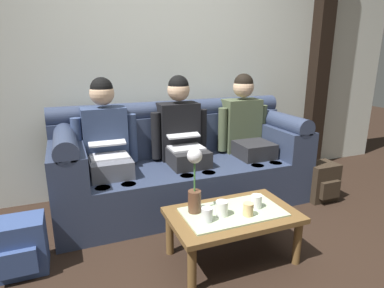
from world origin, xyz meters
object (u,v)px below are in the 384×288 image
object	(u,v)px
cup_near_left	(222,208)
backpack_right	(321,182)
couch	(182,165)
flower_vase	(195,181)
coffee_table	(233,219)
backpack_left	(18,247)
cup_far_left	(256,201)
person_right	(246,130)
cup_far_center	(207,215)
cup_near_right	(248,209)
person_left	(107,144)
person_middle	(182,137)

from	to	relation	value
cup_near_left	backpack_right	bearing A→B (deg)	22.05
couch	flower_vase	size ratio (longest dim) A/B	5.16
coffee_table	cup_near_left	size ratio (longest dim) A/B	8.68
backpack_right	backpack_left	distance (m)	2.68
flower_vase	cup_far_left	bearing A→B (deg)	-13.44
person_right	cup_far_center	bearing A→B (deg)	-130.73
person_right	cup_near_right	distance (m)	1.29
couch	person_right	xyz separation A→B (m)	(0.69, -0.00, 0.29)
coffee_table	cup_far_left	bearing A→B (deg)	-3.03
couch	cup_near_right	distance (m)	1.10
cup_near_right	cup_far_left	world-z (taller)	cup_far_left
person_left	cup_near_left	size ratio (longest dim) A/B	12.05
coffee_table	backpack_right	world-z (taller)	backpack_right
backpack_left	cup_far_left	bearing A→B (deg)	-14.29
cup_near_left	flower_vase	bearing A→B (deg)	142.52
coffee_table	person_middle	bearing A→B (deg)	90.00
backpack_right	flower_vase	bearing A→B (deg)	-163.77
person_left	person_middle	world-z (taller)	same
cup_near_right	person_right	bearing A→B (deg)	60.15
coffee_table	flower_vase	bearing A→B (deg)	159.51
person_left	flower_vase	world-z (taller)	person_left
couch	cup_far_center	xyz separation A→B (m)	(-0.22, -1.07, 0.04)
flower_vase	backpack_left	world-z (taller)	flower_vase
person_right	cup_far_center	xyz separation A→B (m)	(-0.92, -1.06, -0.25)
flower_vase	cup_far_left	xyz separation A→B (m)	(0.43, -0.10, -0.18)
cup_far_center	backpack_left	size ratio (longest dim) A/B	0.25
cup_near_right	cup_far_left	size ratio (longest dim) A/B	0.95
cup_near_right	backpack_left	size ratio (longest dim) A/B	0.24
cup_far_left	person_right	bearing A→B (deg)	63.12
couch	flower_vase	distance (m)	0.98
person_middle	flower_vase	distance (m)	0.95
couch	coffee_table	distance (m)	1.01
cup_near_right	backpack_left	bearing A→B (deg)	161.74
cup_far_center	backpack_right	bearing A→B (deg)	21.53
coffee_table	cup_far_center	world-z (taller)	cup_far_center
couch	cup_near_left	xyz separation A→B (m)	(-0.10, -1.03, 0.05)
flower_vase	coffee_table	bearing A→B (deg)	-20.49
couch	cup_far_left	world-z (taller)	couch
cup_far_left	backpack_right	world-z (taller)	cup_far_left
person_right	backpack_right	size ratio (longest dim) A/B	3.28
couch	cup_far_left	distance (m)	1.04
person_left	backpack_right	world-z (taller)	person_left
person_middle	cup_far_center	world-z (taller)	person_middle
couch	cup_far_center	world-z (taller)	couch
person_middle	person_right	world-z (taller)	same
person_middle	backpack_right	size ratio (longest dim) A/B	3.28
person_middle	coffee_table	bearing A→B (deg)	-90.00
couch	person_left	distance (m)	0.75
couch	person_left	bearing A→B (deg)	-179.65
cup_far_left	backpack_left	world-z (taller)	cup_far_left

